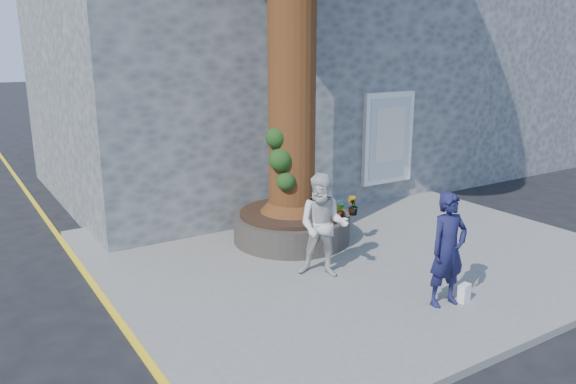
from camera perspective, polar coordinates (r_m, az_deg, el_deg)
ground at (r=9.33m, az=2.92°, el=-9.92°), size 120.00×120.00×0.00m
pavement at (r=10.89m, az=6.36°, el=-5.95°), size 9.00×8.00×0.12m
yellow_line at (r=9.01m, az=-17.43°, el=-11.57°), size 0.10×30.00×0.01m
stone_shop at (r=15.95m, az=-4.68°, el=12.08°), size 10.30×8.30×6.30m
neighbour_shop at (r=20.92m, az=15.52°, el=11.81°), size 6.00×8.00×6.00m
planter at (r=11.14m, az=0.38°, el=-3.44°), size 2.30×2.30×0.60m
man at (r=8.59m, az=15.95°, el=-5.65°), size 0.67×0.48×1.73m
woman at (r=9.30m, az=3.59°, el=-3.42°), size 1.08×1.07×1.75m
shopping_bag at (r=9.01m, az=17.46°, el=-9.77°), size 0.22×0.16×0.28m
plant_a at (r=10.65m, az=5.45°, el=-1.58°), size 0.24×0.21×0.38m
plant_b at (r=10.82m, az=6.62°, el=-1.37°), size 0.27×0.27×0.37m
plant_c at (r=10.83m, az=6.61°, el=-1.48°), size 0.19×0.19×0.33m
plant_d at (r=10.62m, az=5.11°, el=-1.91°), size 0.29×0.31×0.27m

